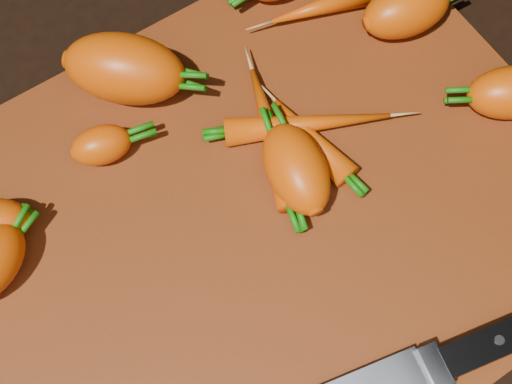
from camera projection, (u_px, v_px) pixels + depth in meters
ground at (263, 218)px, 0.57m from camera, size 2.00×2.00×0.01m
cutting_board at (263, 214)px, 0.56m from camera, size 0.50×0.40×0.01m
carrot_2 at (125, 69)px, 0.57m from camera, size 0.11×0.11×0.06m
carrot_3 at (296, 169)px, 0.55m from camera, size 0.06×0.09×0.05m
carrot_5 at (101, 145)px, 0.56m from camera, size 0.05×0.04×0.03m
carrot_6 at (512, 93)px, 0.57m from camera, size 0.09×0.07×0.04m
carrot_7 at (272, 135)px, 0.57m from camera, size 0.07×0.13×0.03m
carrot_8 at (308, 124)px, 0.57m from camera, size 0.13×0.08×0.02m
carrot_9 at (311, 138)px, 0.57m from camera, size 0.03×0.09×0.02m
carrot_10 at (320, 7)px, 0.62m from camera, size 0.09×0.04×0.02m
carrot_11 at (406, 9)px, 0.60m from camera, size 0.09×0.06×0.05m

